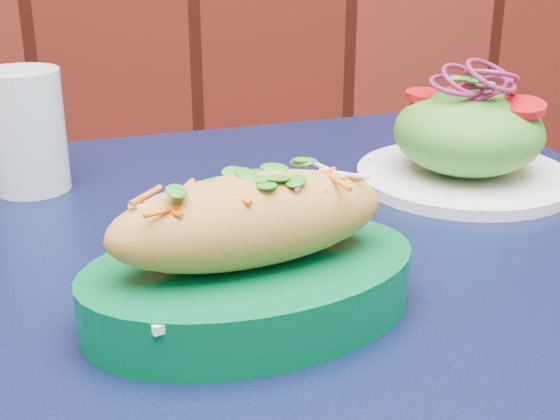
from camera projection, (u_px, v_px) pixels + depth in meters
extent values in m
cube|color=black|center=(288.00, 270.00, 0.67)|extent=(0.91, 0.91, 0.03)
cylinder|color=black|center=(420.00, 370.00, 1.20)|extent=(0.04, 0.04, 0.72)
cube|color=white|center=(250.00, 266.00, 0.55)|extent=(0.21, 0.16, 0.01)
ellipsoid|color=gold|center=(250.00, 220.00, 0.54)|extent=(0.22, 0.12, 0.06)
cylinder|color=white|center=(464.00, 176.00, 0.83)|extent=(0.23, 0.23, 0.01)
ellipsoid|color=#4C992D|center=(468.00, 132.00, 0.81)|extent=(0.16, 0.16, 0.09)
cylinder|color=#B90D13|center=(523.00, 102.00, 0.78)|extent=(0.05, 0.05, 0.01)
cylinder|color=#B90D13|center=(427.00, 91.00, 0.82)|extent=(0.05, 0.05, 0.01)
cylinder|color=#B90D13|center=(455.00, 87.00, 0.84)|extent=(0.05, 0.05, 0.01)
torus|color=maroon|center=(472.00, 87.00, 0.80)|extent=(0.06, 0.06, 0.01)
torus|color=maroon|center=(473.00, 83.00, 0.79)|extent=(0.06, 0.06, 0.01)
torus|color=maroon|center=(473.00, 79.00, 0.79)|extent=(0.06, 0.06, 0.01)
torus|color=maroon|center=(474.00, 75.00, 0.79)|extent=(0.06, 0.06, 0.01)
torus|color=maroon|center=(474.00, 71.00, 0.79)|extent=(0.06, 0.06, 0.01)
torus|color=maroon|center=(474.00, 68.00, 0.79)|extent=(0.06, 0.06, 0.01)
cylinder|color=silver|center=(27.00, 131.00, 0.79)|extent=(0.08, 0.08, 0.12)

